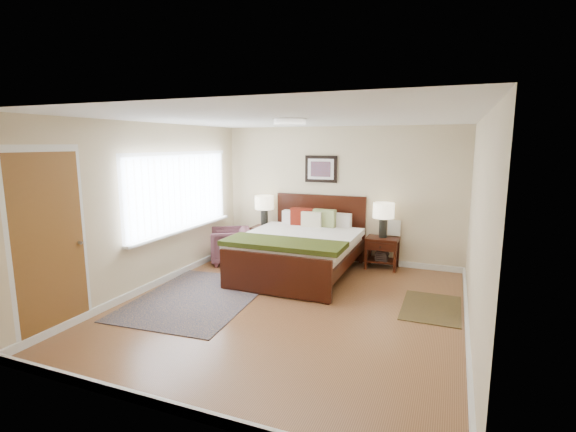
% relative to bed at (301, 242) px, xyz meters
% --- Properties ---
extents(floor, '(5.00, 5.00, 0.00)m').
position_rel_bed_xyz_m(floor, '(0.35, -1.39, -0.56)').
color(floor, brown).
rests_on(floor, ground).
extents(back_wall, '(4.50, 0.04, 2.50)m').
position_rel_bed_xyz_m(back_wall, '(0.35, 1.11, 0.69)').
color(back_wall, beige).
rests_on(back_wall, ground).
extents(front_wall, '(4.50, 0.04, 2.50)m').
position_rel_bed_xyz_m(front_wall, '(0.35, -3.89, 0.69)').
color(front_wall, beige).
rests_on(front_wall, ground).
extents(left_wall, '(0.04, 5.00, 2.50)m').
position_rel_bed_xyz_m(left_wall, '(-1.90, -1.39, 0.69)').
color(left_wall, beige).
rests_on(left_wall, ground).
extents(right_wall, '(0.04, 5.00, 2.50)m').
position_rel_bed_xyz_m(right_wall, '(2.60, -1.39, 0.69)').
color(right_wall, beige).
rests_on(right_wall, ground).
extents(ceiling, '(4.50, 5.00, 0.02)m').
position_rel_bed_xyz_m(ceiling, '(0.35, -1.39, 1.94)').
color(ceiling, white).
rests_on(ceiling, back_wall).
extents(window, '(0.11, 2.72, 1.32)m').
position_rel_bed_xyz_m(window, '(-1.85, -0.69, 0.82)').
color(window, silver).
rests_on(window, left_wall).
extents(door, '(0.06, 1.00, 2.18)m').
position_rel_bed_xyz_m(door, '(-1.88, -3.14, 0.51)').
color(door, silver).
rests_on(door, ground).
extents(ceil_fixture, '(0.44, 0.44, 0.08)m').
position_rel_bed_xyz_m(ceil_fixture, '(0.35, -1.39, 1.90)').
color(ceil_fixture, white).
rests_on(ceil_fixture, ceiling).
extents(bed, '(1.86, 2.26, 1.22)m').
position_rel_bed_xyz_m(bed, '(0.00, 0.00, 0.00)').
color(bed, '#340F07').
rests_on(bed, ground).
extents(wall_art, '(0.62, 0.05, 0.50)m').
position_rel_bed_xyz_m(wall_art, '(0.00, 1.08, 1.16)').
color(wall_art, black).
rests_on(wall_art, back_wall).
extents(nightstand_left, '(0.48, 0.44, 0.58)m').
position_rel_bed_xyz_m(nightstand_left, '(-1.08, 0.86, -0.11)').
color(nightstand_left, '#340F07').
rests_on(nightstand_left, ground).
extents(nightstand_right, '(0.56, 0.42, 0.55)m').
position_rel_bed_xyz_m(nightstand_right, '(1.22, 0.87, -0.22)').
color(nightstand_right, '#340F07').
rests_on(nightstand_right, ground).
extents(lamp_left, '(0.37, 0.37, 0.61)m').
position_rel_bed_xyz_m(lamp_left, '(-1.08, 0.88, 0.45)').
color(lamp_left, black).
rests_on(lamp_left, nightstand_left).
extents(lamp_right, '(0.37, 0.37, 0.61)m').
position_rel_bed_xyz_m(lamp_right, '(1.22, 0.88, 0.43)').
color(lamp_right, black).
rests_on(lamp_right, nightstand_right).
extents(armchair, '(0.97, 0.97, 0.65)m').
position_rel_bed_xyz_m(armchair, '(-1.45, 0.17, -0.23)').
color(armchair, brown).
rests_on(armchair, ground).
extents(rug_persian, '(1.75, 2.36, 0.01)m').
position_rel_bed_xyz_m(rug_persian, '(-1.00, -1.60, -0.55)').
color(rug_persian, '#0C1B3E').
rests_on(rug_persian, ground).
extents(rug_navy, '(0.75, 1.13, 0.01)m').
position_rel_bed_xyz_m(rug_navy, '(2.15, -0.73, -0.55)').
color(rug_navy, black).
rests_on(rug_navy, ground).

